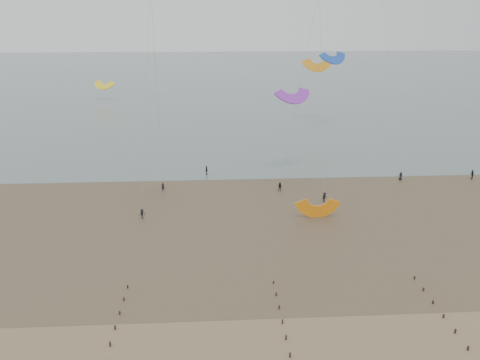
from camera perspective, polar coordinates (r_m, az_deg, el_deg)
name	(u,v)px	position (r m, az deg, el deg)	size (l,w,h in m)	color
ground	(249,351)	(49.90, 1.06, -20.10)	(500.00, 500.00, 0.00)	brown
sea_and_shore	(210,212)	(79.24, -3.73, -3.91)	(500.00, 665.00, 0.03)	#475654
kitesurfer_lead	(163,187)	(89.06, -9.38, -0.80)	(0.60, 0.39, 1.64)	black
kitesurfers	(350,180)	(93.74, 13.31, 0.03)	(145.35, 26.49, 1.87)	black
grounded_kite	(317,217)	(78.23, 9.37, -4.48)	(6.18, 3.23, 4.70)	orange
kites_airborne	(240,56)	(124.57, -0.04, 14.84)	(228.56, 113.22, 45.24)	blue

